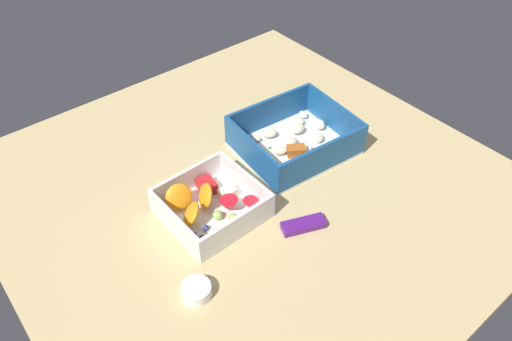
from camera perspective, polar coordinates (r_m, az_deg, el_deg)
table_surface at (r=83.61cm, az=-0.60°, el=-1.94°), size 80.00×80.00×2.00cm
pasta_container at (r=88.49cm, az=4.63°, el=3.53°), size 20.99×18.29×6.56cm
fruit_bowl at (r=77.04cm, az=-5.36°, el=-4.12°), size 14.71×14.08×5.11cm
candy_bar at (r=75.91cm, az=5.55°, el=-6.46°), size 7.39×4.84×1.20cm
paper_cup_liner at (r=68.61cm, az=-7.04°, el=-13.89°), size 4.17×4.17×1.83cm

